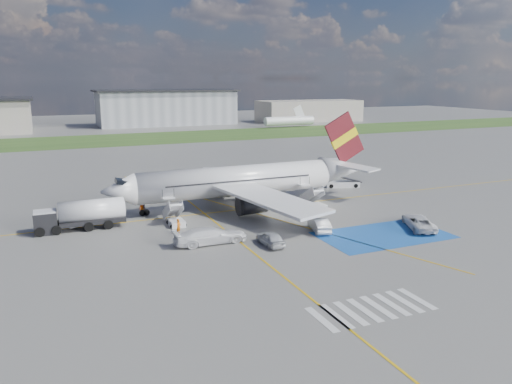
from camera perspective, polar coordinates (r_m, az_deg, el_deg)
ground at (r=53.46m, az=3.15°, el=-5.04°), size 400.00×400.00×0.00m
grass_strip at (r=143.24m, az=-14.15°, el=5.89°), size 400.00×30.00×0.01m
taxiway_line_main at (r=63.97m, az=-1.65°, el=-2.01°), size 120.00×0.20×0.01m
taxiway_line_cross at (r=42.95m, az=3.13°, el=-9.62°), size 0.20×60.00×0.01m
taxiway_line_diag at (r=63.97m, az=-1.65°, el=-2.01°), size 20.71×56.45×0.01m
staging_box at (r=55.38m, az=14.36°, el=-4.79°), size 14.00×8.00×0.01m
crosswalk at (r=38.29m, az=13.05°, el=-12.86°), size 9.00×4.00×0.01m
terminal_centre at (r=185.76m, az=-10.18°, el=9.44°), size 48.00×18.00×12.00m
terminal_east at (r=199.54m, az=6.08°, el=9.21°), size 40.00×16.00×8.00m
airliner at (r=65.55m, az=-1.10°, el=1.40°), size 36.81×32.95×11.92m
airstairs_fwd at (r=57.96m, az=-9.20°, el=-3.12°), size 1.90×5.20×3.60m
airstairs_aft at (r=64.78m, az=6.85°, el=-1.34°), size 1.90×5.20×3.60m
fuel_tanker at (r=58.66m, az=-19.37°, el=-2.74°), size 9.59×2.71×3.26m
gpu_cart at (r=59.77m, az=-19.94°, el=-3.19°), size 2.11×1.72×1.53m
belt_loader at (r=78.30m, az=9.86°, el=0.87°), size 5.70×3.39×1.65m
car_silver_a at (r=50.35m, az=1.66°, el=-5.31°), size 1.70×4.22×1.44m
car_silver_b at (r=55.25m, az=7.25°, el=-3.71°), size 2.70×4.80×1.50m
van_white_a at (r=58.80m, az=18.10°, el=-3.02°), size 4.29×5.68×1.94m
van_white_b at (r=50.94m, az=-5.22°, el=-4.67°), size 5.71×2.37×2.23m
crew_fwd at (r=54.47m, az=-8.84°, el=-3.92°), size 0.72×0.70×1.66m
crew_nose at (r=62.52m, az=-12.87°, el=-1.88°), size 1.05×1.05×1.72m
crew_aft at (r=62.99m, az=3.47°, el=-1.35°), size 0.76×1.22×1.95m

